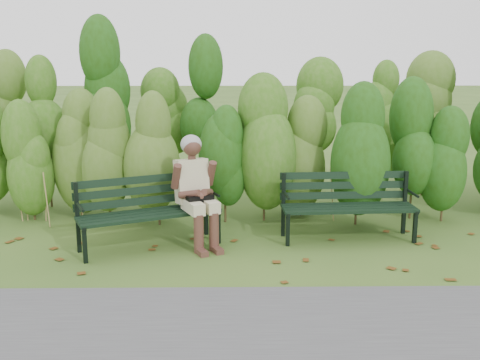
{
  "coord_description": "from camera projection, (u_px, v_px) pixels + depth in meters",
  "views": [
    {
      "loc": [
        -0.09,
        -5.79,
        2.07
      ],
      "look_at": [
        0.0,
        0.35,
        0.75
      ],
      "focal_mm": 42.0,
      "sensor_mm": 36.0,
      "label": 1
    }
  ],
  "objects": [
    {
      "name": "hedge_band",
      "position": [
        238.0,
        120.0,
        7.65
      ],
      "size": [
        11.04,
        1.67,
        2.42
      ],
      "color": "#47381E",
      "rests_on": "ground"
    },
    {
      "name": "leaf_litter",
      "position": [
        305.0,
        257.0,
        5.99
      ],
      "size": [
        5.7,
        2.1,
        0.01
      ],
      "color": "brown",
      "rests_on": "ground"
    },
    {
      "name": "bench_left",
      "position": [
        147.0,
        206.0,
        6.29
      ],
      "size": [
        1.64,
        1.11,
        0.78
      ],
      "color": "black",
      "rests_on": "ground"
    },
    {
      "name": "bench_right",
      "position": [
        347.0,
        200.0,
        6.58
      ],
      "size": [
        1.57,
        0.59,
        0.77
      ],
      "color": "black",
      "rests_on": "ground"
    },
    {
      "name": "ground",
      "position": [
        240.0,
        254.0,
        6.1
      ],
      "size": [
        80.0,
        80.0,
        0.0
      ],
      "primitive_type": "plane",
      "color": "#385A1F"
    },
    {
      "name": "footpath",
      "position": [
        245.0,
        360.0,
        3.95
      ],
      "size": [
        60.0,
        2.5,
        0.01
      ],
      "primitive_type": "cube",
      "color": "#474749",
      "rests_on": "ground"
    },
    {
      "name": "seated_woman",
      "position": [
        196.0,
        185.0,
        6.31
      ],
      "size": [
        0.62,
        0.81,
        1.24
      ],
      "color": "beige",
      "rests_on": "ground"
    }
  ]
}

